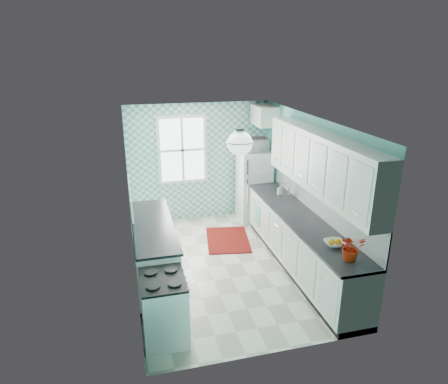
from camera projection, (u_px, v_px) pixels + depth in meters
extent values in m
cube|color=silver|center=(225.00, 265.00, 6.90)|extent=(3.00, 4.40, 0.02)
cube|color=white|center=(225.00, 120.00, 6.05)|extent=(3.00, 4.40, 0.02)
cube|color=#65C6B8|center=(199.00, 162.00, 8.49)|extent=(3.00, 0.02, 2.50)
cube|color=#65C6B8|center=(275.00, 264.00, 4.46)|extent=(3.00, 0.02, 2.50)
cube|color=#65C6B8|center=(130.00, 206.00, 6.12)|extent=(0.02, 4.40, 2.50)
cube|color=#65C6B8|center=(310.00, 190.00, 6.83)|extent=(0.02, 4.40, 2.50)
cube|color=#59AC9F|center=(199.00, 162.00, 8.47)|extent=(3.00, 0.01, 2.50)
cube|color=white|center=(182.00, 150.00, 8.27)|extent=(1.04, 0.05, 1.44)
cube|color=white|center=(182.00, 150.00, 8.25)|extent=(0.90, 0.02, 1.30)
cube|color=white|center=(320.00, 201.00, 6.48)|extent=(0.02, 3.60, 0.51)
cube|color=white|center=(132.00, 211.00, 6.08)|extent=(0.02, 2.15, 0.51)
cube|color=silver|center=(320.00, 163.00, 6.02)|extent=(0.33, 3.20, 0.90)
cube|color=silver|center=(264.00, 115.00, 8.11)|extent=(0.40, 0.74, 0.40)
cylinder|color=silver|center=(240.00, 131.00, 5.33)|extent=(0.14, 0.14, 0.04)
cylinder|color=silver|center=(240.00, 137.00, 5.36)|extent=(0.02, 0.02, 0.12)
sphere|color=white|center=(240.00, 143.00, 5.39)|extent=(0.34, 0.34, 0.34)
cube|color=white|center=(300.00, 244.00, 6.66)|extent=(0.60, 3.60, 0.90)
cube|color=black|center=(301.00, 218.00, 6.50)|extent=(0.63, 3.60, 0.04)
cube|color=white|center=(154.00, 252.00, 6.39)|extent=(0.60, 2.15, 0.90)
cube|color=black|center=(153.00, 225.00, 6.24)|extent=(0.63, 2.15, 0.04)
cube|color=white|center=(254.00, 186.00, 8.54)|extent=(0.66, 0.62, 1.51)
cube|color=silver|center=(259.00, 175.00, 8.14)|extent=(0.64, 0.01, 0.02)
cube|color=silver|center=(247.00, 167.00, 8.00)|extent=(0.03, 0.03, 0.30)
cube|color=silver|center=(247.00, 192.00, 8.18)|extent=(0.03, 0.03, 0.54)
cube|color=white|center=(164.00, 308.00, 5.05)|extent=(0.55, 0.70, 0.82)
cube|color=black|center=(162.00, 280.00, 4.91)|extent=(0.55, 0.70, 0.03)
cube|color=black|center=(186.00, 301.00, 5.10)|extent=(0.01, 0.46, 0.28)
cube|color=silver|center=(280.00, 198.00, 7.37)|extent=(0.46, 0.39, 0.12)
cylinder|color=silver|center=(289.00, 187.00, 7.34)|extent=(0.02, 0.02, 0.30)
torus|color=silver|center=(286.00, 178.00, 7.26)|extent=(0.16, 0.02, 0.16)
cube|color=maroon|center=(228.00, 240.00, 7.79)|extent=(0.98, 1.26, 0.02)
cube|color=#51BCB5|center=(258.00, 215.00, 7.75)|extent=(0.11, 0.26, 0.40)
imported|color=silver|center=(334.00, 243.00, 5.54)|extent=(0.29, 0.29, 0.07)
imported|color=#B40B12|center=(352.00, 248.00, 5.12)|extent=(0.35, 0.31, 0.36)
imported|color=#869DAF|center=(280.00, 190.00, 7.48)|extent=(0.09, 0.09, 0.18)
imported|color=white|center=(255.00, 145.00, 8.24)|extent=(0.54, 0.38, 0.29)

